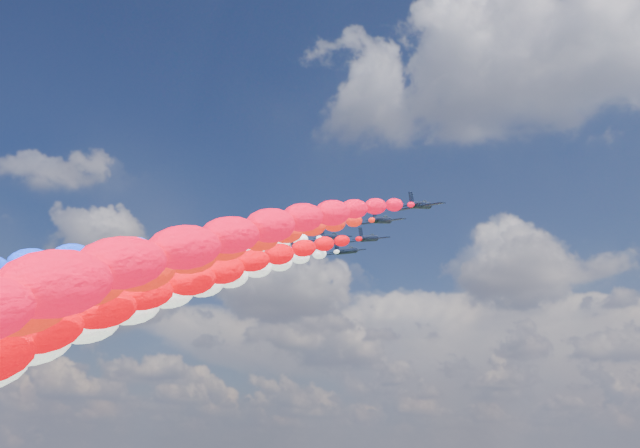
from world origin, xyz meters
The scene contains 15 objects.
jet_0 centered at (-24.95, -4.03, 91.11)m, with size 9.80×13.14×2.90m, color black, non-canonical shape.
jet_1 centered at (-15.53, 4.04, 91.11)m, with size 9.80×13.14×2.90m, color black, non-canonical shape.
trail_1 centered at (-15.53, -56.59, 67.65)m, with size 7.03×117.54×50.99m, color #0349EF, non-canonical shape.
jet_2 centered at (-9.30, 13.73, 91.11)m, with size 9.80×13.14×2.90m, color black, non-canonical shape.
trail_2 centered at (-9.30, -46.90, 67.65)m, with size 7.03×117.54×50.99m, color #042FF7, non-canonical shape.
jet_3 centered at (0.41, 8.33, 91.11)m, with size 9.80×13.14×2.90m, color black, non-canonical shape.
trail_3 centered at (0.41, -52.29, 67.65)m, with size 7.03×117.54×50.99m, color white, non-canonical shape.
jet_4 centered at (-1.40, 20.41, 91.11)m, with size 9.80×13.14×2.90m, color black, non-canonical shape.
trail_4 centered at (-1.40, -40.22, 67.65)m, with size 7.03×117.54×50.99m, color silver, non-canonical shape.
jet_5 centered at (7.67, 12.96, 91.11)m, with size 9.80×13.14×2.90m, color black, non-canonical shape.
trail_5 centered at (7.67, -47.66, 67.65)m, with size 7.03×117.54×50.99m, color #DF0009, non-canonical shape.
jet_6 centered at (15.69, 1.74, 91.11)m, with size 9.80×13.14×2.90m, color black, non-canonical shape.
trail_6 centered at (15.69, -58.88, 67.65)m, with size 7.03×117.54×50.99m, color red, non-canonical shape.
jet_7 centered at (26.13, -3.82, 91.11)m, with size 9.80×13.14×2.90m, color black, non-canonical shape.
trail_7 centered at (26.13, -64.44, 67.65)m, with size 7.03×117.54×50.99m, color red, non-canonical shape.
Camera 1 is at (73.88, -138.91, 43.45)m, focal length 43.12 mm.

